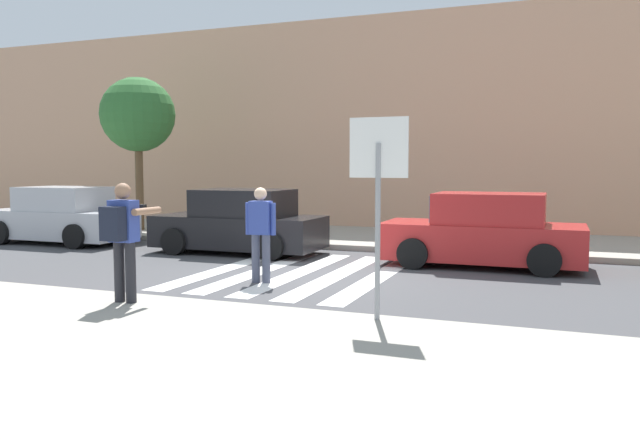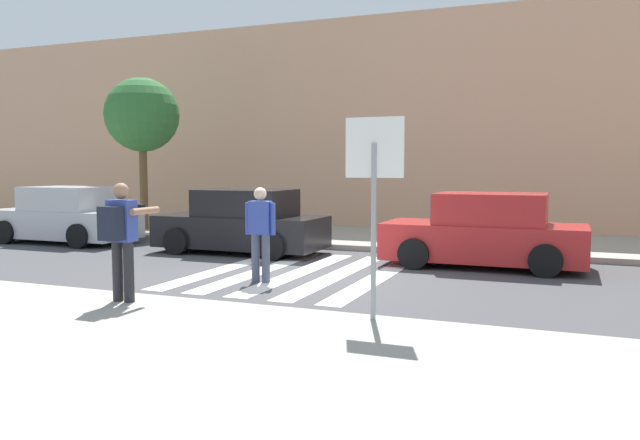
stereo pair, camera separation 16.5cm
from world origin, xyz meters
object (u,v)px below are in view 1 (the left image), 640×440
object	(u,v)px
photographer_with_backpack	(123,232)
street_tree_west	(138,116)
parked_car_black	(240,223)
parked_car_red	(484,232)
pedestrian_crossing	(261,229)
parked_car_silver	(61,217)
stop_sign	(378,173)

from	to	relation	value
photographer_with_backpack	street_tree_west	distance (m)	11.05
parked_car_black	street_tree_west	size ratio (longest dim) A/B	0.88
parked_car_black	parked_car_red	xyz separation A→B (m)	(5.76, 0.00, 0.00)
pedestrian_crossing	parked_car_silver	bearing A→B (deg)	156.87
stop_sign	photographer_with_backpack	bearing A→B (deg)	-174.38
pedestrian_crossing	parked_car_black	xyz separation A→B (m)	(-2.21, 3.31, -0.25)
photographer_with_backpack	parked_car_red	world-z (taller)	photographer_with_backpack
parked_car_silver	parked_car_black	distance (m)	5.53
parked_car_silver	parked_car_black	xyz separation A→B (m)	(5.53, 0.00, 0.00)
stop_sign	parked_car_silver	world-z (taller)	stop_sign
pedestrian_crossing	parked_car_silver	size ratio (longest dim) A/B	0.42
parked_car_black	parked_car_silver	bearing A→B (deg)	-180.00
stop_sign	parked_car_red	world-z (taller)	stop_sign
stop_sign	photographer_with_backpack	xyz separation A→B (m)	(-3.68, -0.36, -0.85)
photographer_with_backpack	parked_car_silver	xyz separation A→B (m)	(-6.93, 6.09, -0.44)
parked_car_black	parked_car_red	distance (m)	5.76
stop_sign	pedestrian_crossing	distance (m)	3.90
photographer_with_backpack	parked_car_red	size ratio (longest dim) A/B	0.42
stop_sign	parked_car_silver	size ratio (longest dim) A/B	0.63
photographer_with_backpack	street_tree_west	bearing A→B (deg)	125.88
pedestrian_crossing	street_tree_west	distance (m)	9.66
pedestrian_crossing	street_tree_west	world-z (taller)	street_tree_west
photographer_with_backpack	parked_car_black	world-z (taller)	photographer_with_backpack
photographer_with_backpack	street_tree_west	world-z (taller)	street_tree_west
parked_car_silver	parked_car_black	size ratio (longest dim) A/B	1.00
photographer_with_backpack	parked_car_black	xyz separation A→B (m)	(-1.39, 6.09, -0.44)
photographer_with_backpack	parked_car_red	distance (m)	7.51
parked_car_black	pedestrian_crossing	bearing A→B (deg)	-56.26
stop_sign	parked_car_black	xyz separation A→B (m)	(-5.08, 5.73, -1.29)
parked_car_black	stop_sign	bearing A→B (deg)	-48.44
pedestrian_crossing	parked_car_red	bearing A→B (deg)	42.94
photographer_with_backpack	parked_car_silver	world-z (taller)	photographer_with_backpack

